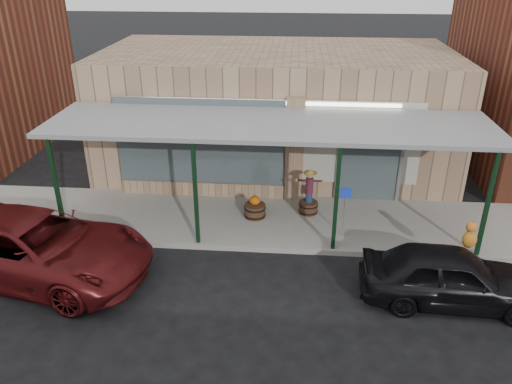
# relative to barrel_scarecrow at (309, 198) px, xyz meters

# --- Properties ---
(ground) EXTENTS (120.00, 120.00, 0.00)m
(ground) POSITION_rel_barrel_scarecrow_xyz_m (-1.18, -4.08, -0.63)
(ground) COLOR black
(ground) RESTS_ON ground
(sidewalk) EXTENTS (40.00, 3.20, 0.15)m
(sidewalk) POSITION_rel_barrel_scarecrow_xyz_m (-1.18, -0.48, -0.55)
(sidewalk) COLOR gray
(sidewalk) RESTS_ON ground
(storefront) EXTENTS (12.00, 6.25, 4.20)m
(storefront) POSITION_rel_barrel_scarecrow_xyz_m (-1.18, 4.08, 1.46)
(storefront) COLOR tan
(storefront) RESTS_ON ground
(awning) EXTENTS (12.00, 3.00, 3.04)m
(awning) POSITION_rel_barrel_scarecrow_xyz_m (-1.18, -0.52, 2.38)
(awning) COLOR slate
(awning) RESTS_ON ground
(block_buildings_near) EXTENTS (61.00, 8.00, 8.00)m
(block_buildings_near) POSITION_rel_barrel_scarecrow_xyz_m (0.83, 5.12, 3.14)
(block_buildings_near) COLOR brown
(block_buildings_near) RESTS_ON ground
(barrel_scarecrow) EXTENTS (0.84, 0.69, 1.42)m
(barrel_scarecrow) POSITION_rel_barrel_scarecrow_xyz_m (0.00, 0.00, 0.00)
(barrel_scarecrow) COLOR #522E21
(barrel_scarecrow) RESTS_ON sidewalk
(barrel_pumpkin) EXTENTS (0.71, 0.71, 0.72)m
(barrel_pumpkin) POSITION_rel_barrel_scarecrow_xyz_m (-1.57, -0.38, -0.22)
(barrel_pumpkin) COLOR #522E21
(barrel_pumpkin) RESTS_ON sidewalk
(handicap_sign) EXTENTS (0.30, 0.04, 1.45)m
(handicap_sign) POSITION_rel_barrel_scarecrow_xyz_m (0.92, -1.26, 0.45)
(handicap_sign) COLOR gray
(handicap_sign) RESTS_ON sidewalk
(parked_sedan) EXTENTS (4.05, 1.91, 1.61)m
(parked_sedan) POSITION_rel_barrel_scarecrow_xyz_m (3.12, -3.75, 0.05)
(parked_sedan) COLOR black
(parked_sedan) RESTS_ON ground
(car_maroon) EXTENTS (6.07, 3.63, 1.58)m
(car_maroon) POSITION_rel_barrel_scarecrow_xyz_m (-6.62, -3.51, 0.16)
(car_maroon) COLOR #531012
(car_maroon) RESTS_ON ground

